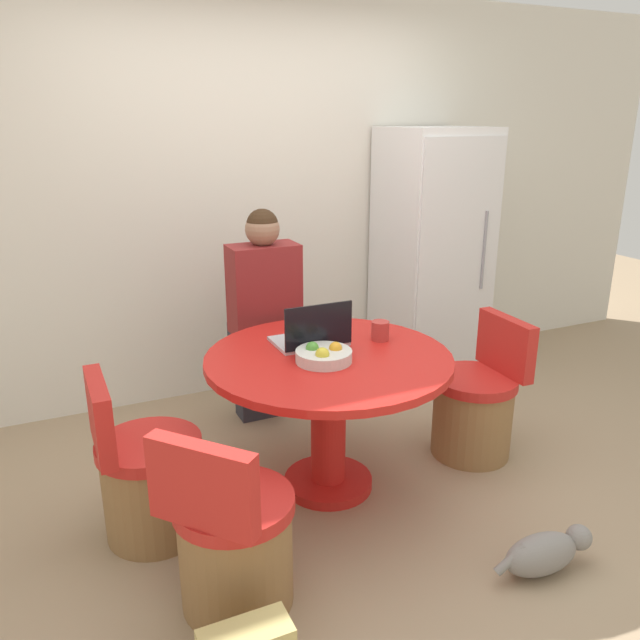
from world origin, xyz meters
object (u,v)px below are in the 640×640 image
(refrigerator, at_px, (431,256))
(chair_right_side, at_px, (475,408))
(chair_near_left_corner, at_px, (233,544))
(chair_left_side, at_px, (148,480))
(cat, at_px, (545,552))
(dining_table, at_px, (329,389))
(laptop, at_px, (312,336))
(fruit_bowl, at_px, (324,355))
(person_seated, at_px, (262,310))

(refrigerator, height_order, chair_right_side, refrigerator)
(chair_near_left_corner, distance_m, chair_left_side, 0.62)
(cat, bearing_deg, chair_right_side, 73.20)
(dining_table, bearing_deg, refrigerator, 39.25)
(chair_near_left_corner, height_order, laptop, laptop)
(fruit_bowl, bearing_deg, dining_table, 48.07)
(person_seated, height_order, fruit_bowl, person_seated)
(dining_table, relative_size, cat, 2.51)
(chair_right_side, relative_size, cat, 1.64)
(laptop, bearing_deg, cat, 116.65)
(cat, bearing_deg, fruit_bowl, 127.76)
(chair_left_side, bearing_deg, dining_table, -90.00)
(chair_near_left_corner, bearing_deg, chair_left_side, -20.23)
(person_seated, distance_m, fruit_bowl, 0.89)
(dining_table, relative_size, chair_left_side, 1.53)
(dining_table, xyz_separation_m, laptop, (-0.02, 0.17, 0.22))
(chair_left_side, bearing_deg, cat, -123.64)
(chair_right_side, distance_m, laptop, 1.06)
(dining_table, height_order, chair_right_side, chair_right_side)
(dining_table, distance_m, fruit_bowl, 0.22)
(chair_right_side, height_order, fruit_bowl, fruit_bowl)
(dining_table, relative_size, person_seated, 0.90)
(refrigerator, relative_size, person_seated, 1.32)
(dining_table, relative_size, fruit_bowl, 4.49)
(refrigerator, bearing_deg, chair_left_side, -154.01)
(chair_left_side, bearing_deg, refrigerator, -64.22)
(dining_table, height_order, chair_left_side, chair_left_side)
(refrigerator, relative_size, chair_near_left_corner, 2.24)
(chair_near_left_corner, distance_m, person_seated, 1.61)
(dining_table, bearing_deg, chair_near_left_corner, -139.33)
(chair_near_left_corner, bearing_deg, chair_right_side, -111.31)
(chair_right_side, xyz_separation_m, cat, (-0.35, -0.92, -0.18))
(chair_left_side, xyz_separation_m, fruit_bowl, (0.84, -0.06, 0.48))
(refrigerator, bearing_deg, laptop, -145.69)
(dining_table, distance_m, laptop, 0.28)
(laptop, relative_size, cat, 0.74)
(refrigerator, distance_m, laptop, 1.61)
(cat, bearing_deg, dining_table, 123.60)
(laptop, distance_m, fruit_bowl, 0.23)
(person_seated, bearing_deg, refrigerator, -169.57)
(refrigerator, xyz_separation_m, laptop, (-1.33, -0.91, -0.11))
(chair_right_side, distance_m, fruit_bowl, 1.07)
(laptop, bearing_deg, refrigerator, -145.69)
(refrigerator, xyz_separation_m, chair_near_left_corner, (-1.99, -1.66, -0.61))
(fruit_bowl, distance_m, cat, 1.27)
(refrigerator, distance_m, fruit_bowl, 1.78)
(refrigerator, bearing_deg, cat, -110.72)
(chair_left_side, height_order, fruit_bowl, fruit_bowl)
(cat, bearing_deg, chair_near_left_corner, 166.93)
(dining_table, distance_m, chair_left_side, 0.94)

